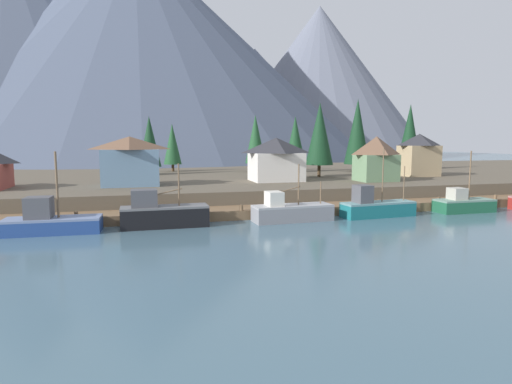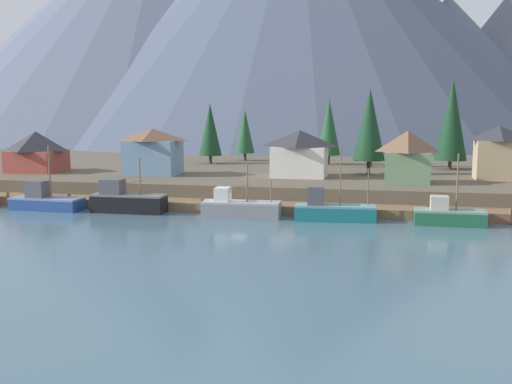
{
  "view_description": "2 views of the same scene",
  "coord_description": "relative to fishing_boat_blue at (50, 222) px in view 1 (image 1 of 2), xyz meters",
  "views": [
    {
      "loc": [
        -14.09,
        -43.34,
        8.27
      ],
      "look_at": [
        -1.86,
        2.29,
        2.63
      ],
      "focal_mm": 30.58,
      "sensor_mm": 36.0,
      "label": 1
    },
    {
      "loc": [
        15.8,
        -62.96,
        11.33
      ],
      "look_at": [
        1.75,
        1.99,
        2.21
      ],
      "focal_mm": 42.5,
      "sensor_mm": 36.0,
      "label": 2
    }
  ],
  "objects": [
    {
      "name": "conifer_near_right",
      "position": [
        9.59,
        33.61,
        6.97
      ],
      "size": [
        3.71,
        3.71,
        9.74
      ],
      "color": "#4C3823",
      "rests_on": "shoreline_bank"
    },
    {
      "name": "conifer_back_left",
      "position": [
        28.57,
        36.2,
        7.39
      ],
      "size": [
        3.77,
        3.77,
        10.39
      ],
      "color": "#4C3823",
      "rests_on": "shoreline_bank"
    },
    {
      "name": "fishing_boat_teal",
      "position": [
        32.45,
        0.06,
        0.03
      ],
      "size": [
        8.34,
        3.01,
        7.44
      ],
      "rotation": [
        0.0,
        0.0,
        0.08
      ],
      "color": "#196B70",
      "rests_on": "ground_plane"
    },
    {
      "name": "house_green",
      "position": [
        40.16,
        13.47,
        4.67
      ],
      "size": [
        5.52,
        4.45,
        6.29
      ],
      "color": "#6B8E66",
      "rests_on": "shoreline_bank"
    },
    {
      "name": "mountain_far_ridge",
      "position": [
        91.38,
        155.07,
        34.22
      ],
      "size": [
        104.79,
        104.79,
        70.55
      ],
      "primitive_type": "cone",
      "color": "slate",
      "rests_on": "ground_plane"
    },
    {
      "name": "conifer_centre",
      "position": [
        13.82,
        40.28,
        6.48
      ],
      "size": [
        3.28,
        3.28,
        8.77
      ],
      "color": "#4C3823",
      "rests_on": "shoreline_bank"
    },
    {
      "name": "house_white",
      "position": [
        26.57,
        17.31,
        4.57
      ],
      "size": [
        7.29,
        5.96,
        6.11
      ],
      "color": "silver",
      "rests_on": "shoreline_bank"
    },
    {
      "name": "mountain_east_peak",
      "position": [
        54.68,
        135.18,
        21.58
      ],
      "size": [
        84.28,
        84.28,
        45.26
      ],
      "primitive_type": "cone",
      "color": "slate",
      "rests_on": "ground_plane"
    },
    {
      "name": "fishing_boat_green",
      "position": [
        43.85,
        0.26,
        -0.12
      ],
      "size": [
        6.78,
        2.64,
        7.05
      ],
      "rotation": [
        0.0,
        0.0,
        -0.0
      ],
      "color": "#1E5B3D",
      "rests_on": "ground_plane"
    },
    {
      "name": "house_blue",
      "position": [
        6.7,
        15.96,
        4.62
      ],
      "size": [
        7.3,
        5.5,
        6.23
      ],
      "color": "#6689A8",
      "rests_on": "shoreline_bank"
    },
    {
      "name": "dock",
      "position": [
        21.92,
        3.7,
        -0.55
      ],
      "size": [
        80.0,
        4.0,
        1.6
      ],
      "color": "brown",
      "rests_on": "ground_plane"
    },
    {
      "name": "ground_plane",
      "position": [
        21.92,
        21.71,
        -1.55
      ],
      "size": [
        400.0,
        400.0,
        1.0
      ],
      "primitive_type": "cube",
      "color": "#476675"
    },
    {
      "name": "conifer_mid_right",
      "position": [
        35.3,
        33.41,
        7.38
      ],
      "size": [
        3.64,
        3.64,
        10.06
      ],
      "color": "#4C3823",
      "rests_on": "shoreline_bank"
    },
    {
      "name": "shoreline_bank",
      "position": [
        21.92,
        33.71,
        0.2
      ],
      "size": [
        400.0,
        56.0,
        2.5
      ],
      "primitive_type": "cube",
      "color": "brown",
      "rests_on": "ground_plane"
    },
    {
      "name": "mountain_west_peak",
      "position": [
        -36.85,
        140.87,
        40.14
      ],
      "size": [
        171.86,
        171.86,
        82.39
      ],
      "primitive_type": "cone",
      "color": "slate",
      "rests_on": "ground_plane"
    },
    {
      "name": "fishing_boat_black",
      "position": [
        9.76,
        0.28,
        0.24
      ],
      "size": [
        8.2,
        2.6,
        6.06
      ],
      "rotation": [
        0.0,
        0.0,
        0.01
      ],
      "color": "black",
      "rests_on": "ground_plane"
    },
    {
      "name": "fishing_boat_grey",
      "position": [
        22.68,
        0.03,
        -0.05
      ],
      "size": [
        8.31,
        3.07,
        5.84
      ],
      "rotation": [
        0.0,
        0.0,
        0.05
      ],
      "color": "gray",
      "rests_on": "ground_plane"
    },
    {
      "name": "house_tan",
      "position": [
        51.49,
        19.66,
        4.9
      ],
      "size": [
        5.8,
        4.52,
        6.77
      ],
      "color": "tan",
      "rests_on": "shoreline_bank"
    },
    {
      "name": "conifer_mid_left",
      "position": [
        46.89,
        31.88,
        8.75
      ],
      "size": [
        4.69,
        4.69,
        13.27
      ],
      "color": "#4C3823",
      "rests_on": "shoreline_bank"
    },
    {
      "name": "conifer_back_right",
      "position": [
        59.06,
        33.48,
        8.65
      ],
      "size": [
        4.26,
        4.26,
        12.71
      ],
      "color": "#4C3823",
      "rests_on": "shoreline_bank"
    },
    {
      "name": "fishing_boat_blue",
      "position": [
        0.0,
        0.0,
        0.0
      ],
      "size": [
        8.28,
        3.15,
        7.29
      ],
      "rotation": [
        0.0,
        0.0,
        -0.03
      ],
      "color": "navy",
      "rests_on": "ground_plane"
    },
    {
      "name": "mountain_central_peak",
      "position": [
        8.57,
        136.38,
        40.72
      ],
      "size": [
        179.02,
        179.02,
        83.54
      ],
      "primitive_type": "cone",
      "color": "#4C566B",
      "rests_on": "ground_plane"
    },
    {
      "name": "conifer_near_left",
      "position": [
        35.33,
        22.39,
        8.2
      ],
      "size": [
        4.36,
        4.36,
        11.63
      ],
      "color": "#4C3823",
      "rests_on": "shoreline_bank"
    }
  ]
}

